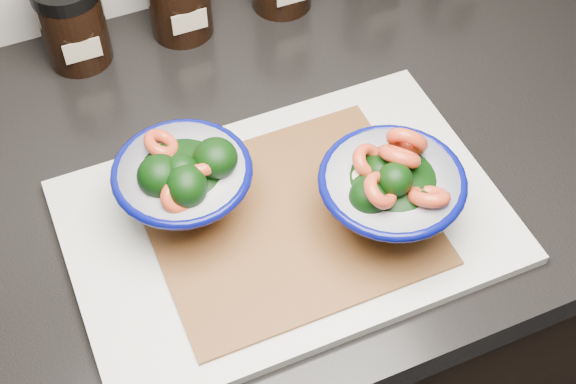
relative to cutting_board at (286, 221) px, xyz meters
name	(u,v)px	position (x,y,z in m)	size (l,w,h in m)	color
cabinet	(350,317)	(0.16, 0.10, -0.48)	(3.43, 0.58, 0.86)	black
countertop	(373,129)	(0.16, 0.10, -0.03)	(3.50, 0.60, 0.04)	black
cutting_board	(286,221)	(0.00, 0.00, 0.00)	(0.45, 0.30, 0.01)	silver
bamboo_mat	(288,219)	(0.00, 0.00, 0.01)	(0.28, 0.24, 0.00)	brown
bowl_left	(184,182)	(-0.09, 0.05, 0.06)	(0.14, 0.14, 0.10)	white
bowl_right	(390,191)	(0.09, -0.04, 0.06)	(0.15, 0.15, 0.11)	white
spice_jar_a	(72,22)	(-0.13, 0.34, 0.05)	(0.08, 0.08, 0.11)	black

